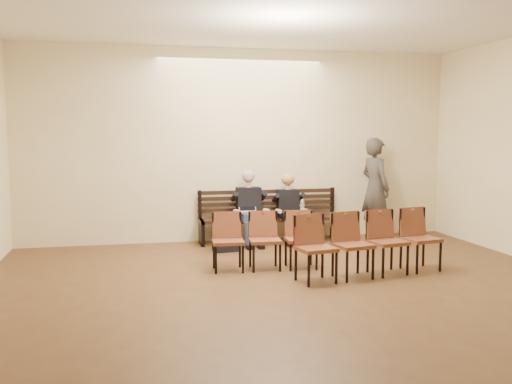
% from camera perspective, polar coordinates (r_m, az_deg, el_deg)
% --- Properties ---
extents(ground, '(10.00, 10.00, 0.00)m').
position_cam_1_polar(ground, '(6.00, 8.02, -13.42)').
color(ground, brown).
rests_on(ground, ground).
extents(room_walls, '(8.02, 10.01, 3.51)m').
position_cam_1_polar(room_walls, '(6.43, 5.84, 10.85)').
color(room_walls, '#F9EBB2').
rests_on(room_walls, ground).
extents(bench, '(2.60, 0.90, 0.45)m').
position_cam_1_polar(bench, '(10.40, 1.44, -3.77)').
color(bench, black).
rests_on(bench, ground).
extents(seated_man, '(0.53, 0.73, 1.27)m').
position_cam_1_polar(seated_man, '(10.13, -0.64, -1.68)').
color(seated_man, black).
rests_on(seated_man, ground).
extents(seated_woman, '(0.48, 0.66, 1.11)m').
position_cam_1_polar(seated_woman, '(10.32, 3.34, -2.00)').
color(seated_woman, black).
rests_on(seated_woman, ground).
extents(laptop, '(0.32, 0.26, 0.22)m').
position_cam_1_polar(laptop, '(9.99, -0.72, -2.22)').
color(laptop, silver).
rests_on(laptop, bench).
extents(water_bottle, '(0.09, 0.09, 0.24)m').
position_cam_1_polar(water_bottle, '(10.12, 4.65, -2.08)').
color(water_bottle, silver).
rests_on(water_bottle, bench).
extents(bag, '(0.44, 0.34, 0.30)m').
position_cam_1_polar(bag, '(9.62, -3.05, -5.05)').
color(bag, black).
rests_on(bag, ground).
extents(passerby, '(0.71, 0.90, 2.17)m').
position_cam_1_polar(passerby, '(10.95, 11.84, 1.14)').
color(passerby, '#39342F').
rests_on(passerby, ground).
extents(chair_row_front, '(2.25, 0.88, 0.90)m').
position_cam_1_polar(chair_row_front, '(8.08, 11.39, -5.11)').
color(chair_row_front, brown).
rests_on(chair_row_front, ground).
extents(chair_row_back, '(1.55, 0.57, 0.84)m').
position_cam_1_polar(chair_row_back, '(8.30, 0.90, -4.89)').
color(chair_row_back, brown).
rests_on(chair_row_back, ground).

